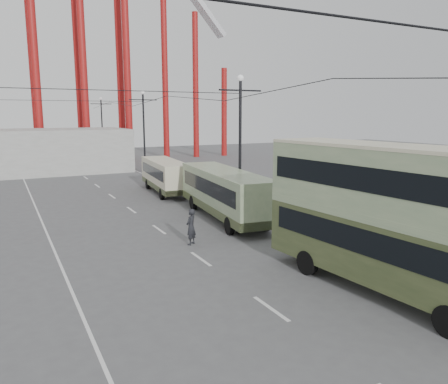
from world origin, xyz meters
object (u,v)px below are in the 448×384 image
single_decker_green (225,192)px  pedestrian (191,227)px  single_decker_cream (165,175)px  double_decker_bus (388,212)px

single_decker_green → pedestrian: (-4.25, -4.38, -0.82)m
single_decker_cream → double_decker_bus: bearing=-84.1°
double_decker_bus → pedestrian: size_ratio=5.62×
single_decker_green → single_decker_cream: size_ratio=1.23×
double_decker_bus → single_decker_green: bearing=84.8°
double_decker_bus → single_decker_green: double_decker_bus is taller
double_decker_bus → single_decker_cream: bearing=85.6°
double_decker_bus → single_decker_green: 13.56m
single_decker_cream → pedestrian: bearing=-99.2°
double_decker_bus → single_decker_cream: 24.30m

